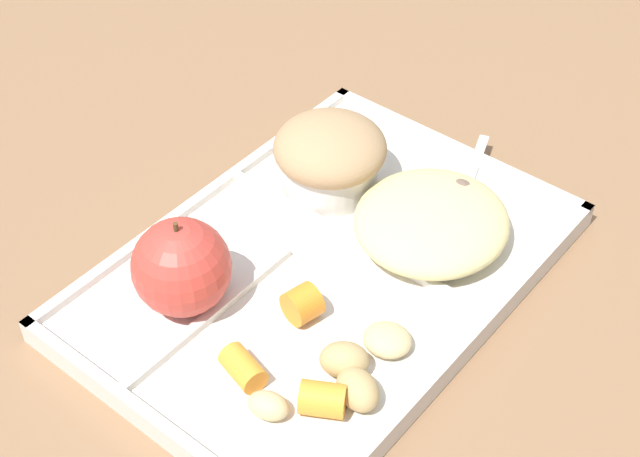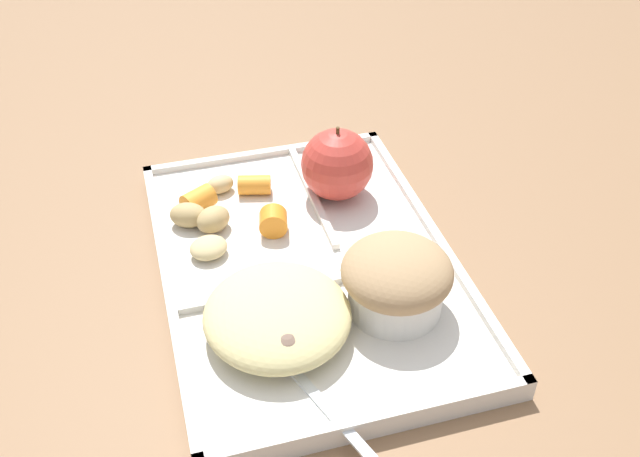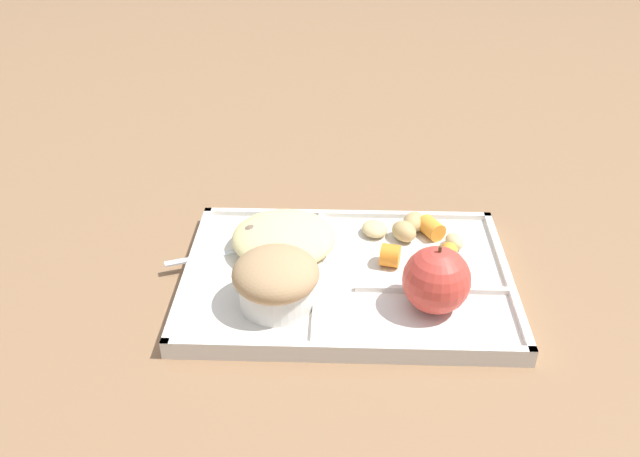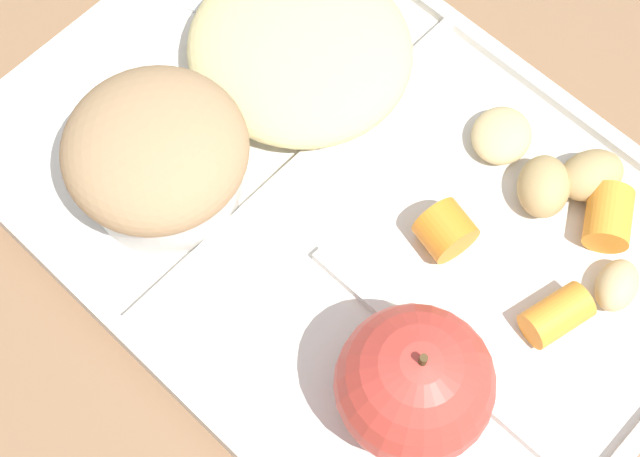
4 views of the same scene
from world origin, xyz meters
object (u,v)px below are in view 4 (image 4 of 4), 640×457
(lunch_tray, at_px, (345,211))
(bran_muffin, at_px, (158,157))
(green_apple, at_px, (414,384))
(plastic_fork, at_px, (226,16))

(lunch_tray, distance_m, bran_muffin, 0.10)
(green_apple, relative_size, bran_muffin, 0.85)
(plastic_fork, bearing_deg, lunch_tray, 162.85)
(lunch_tray, xyz_separation_m, green_apple, (-0.09, 0.06, 0.04))
(lunch_tray, height_order, green_apple, green_apple)
(green_apple, bearing_deg, bran_muffin, 0.00)
(bran_muffin, relative_size, plastic_fork, 0.61)
(lunch_tray, height_order, plastic_fork, lunch_tray)
(lunch_tray, height_order, bran_muffin, bran_muffin)
(lunch_tray, bearing_deg, green_apple, 148.80)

